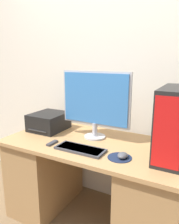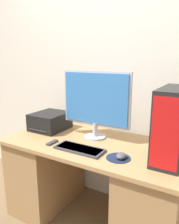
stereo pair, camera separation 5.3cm
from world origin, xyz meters
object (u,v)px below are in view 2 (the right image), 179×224
mouse (121,156)px  printer (50,121)px  monitor (96,101)px  keyboard (79,149)px  computer_tower (172,125)px  remote_control (52,143)px

mouse → printer: 0.88m
monitor → printer: (-0.49, -0.02, -0.24)m
keyboard → printer: printer is taller
computer_tower → monitor: bearing=170.8°
mouse → computer_tower: (0.28, 0.17, 0.22)m
monitor → remote_control: size_ratio=5.39×
keyboard → computer_tower: computer_tower is taller
computer_tower → remote_control: size_ratio=4.28×
printer → remote_control: bearing=-47.5°
mouse → printer: size_ratio=0.26×
monitor → mouse: (0.35, -0.28, -0.30)m
mouse → remote_control: (-0.59, -0.02, -0.02)m
mouse → printer: (-0.84, 0.26, 0.06)m
monitor → keyboard: 0.43m
monitor → remote_control: (-0.23, -0.30, -0.31)m
computer_tower → printer: (-1.12, 0.09, -0.16)m
mouse → computer_tower: size_ratio=0.18×
printer → remote_control: (0.26, -0.28, -0.07)m
monitor → keyboard: monitor is taller
monitor → remote_control: 0.49m
printer → remote_control: printer is taller
computer_tower → remote_control: bearing=-167.4°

